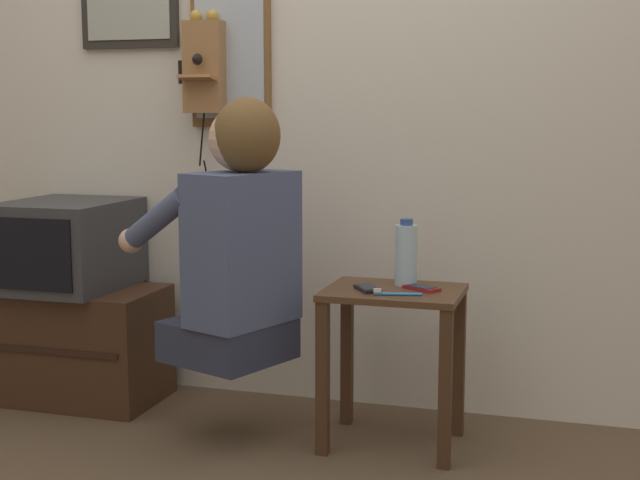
% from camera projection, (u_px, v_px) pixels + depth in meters
% --- Properties ---
extents(wall_back, '(6.80, 0.05, 2.55)m').
position_uv_depth(wall_back, '(330.00, 77.00, 3.41)').
color(wall_back, silver).
rests_on(wall_back, ground_plane).
extents(side_table, '(0.46, 0.36, 0.55)m').
position_uv_depth(side_table, '(393.00, 330.00, 3.03)').
color(side_table, '#51331E').
rests_on(side_table, ground_plane).
extents(person, '(0.63, 0.54, 0.90)m').
position_uv_depth(person, '(236.00, 237.00, 3.01)').
color(person, '#2D3347').
rests_on(person, ground_plane).
extents(tv_stand, '(0.76, 0.41, 0.45)m').
position_uv_depth(tv_stand, '(67.00, 343.00, 3.56)').
color(tv_stand, '#422819').
rests_on(tv_stand, ground_plane).
extents(television, '(0.44, 0.52, 0.34)m').
position_uv_depth(television, '(67.00, 245.00, 3.51)').
color(television, '#38383A').
rests_on(television, tv_stand).
extents(wall_phone_antique, '(0.19, 0.19, 0.77)m').
position_uv_depth(wall_phone_antique, '(205.00, 66.00, 3.46)').
color(wall_phone_antique, '#9E6B3D').
extents(wall_mirror, '(0.32, 0.03, 0.70)m').
position_uv_depth(wall_mirror, '(230.00, 36.00, 3.46)').
color(wall_mirror, brown).
extents(cell_phone_held, '(0.12, 0.14, 0.01)m').
position_uv_depth(cell_phone_held, '(368.00, 289.00, 2.99)').
color(cell_phone_held, black).
rests_on(cell_phone_held, side_table).
extents(cell_phone_spare, '(0.14, 0.12, 0.01)m').
position_uv_depth(cell_phone_spare, '(422.00, 288.00, 3.00)').
color(cell_phone_spare, maroon).
rests_on(cell_phone_spare, side_table).
extents(water_bottle, '(0.08, 0.08, 0.23)m').
position_uv_depth(water_bottle, '(406.00, 254.00, 3.06)').
color(water_bottle, silver).
rests_on(water_bottle, side_table).
extents(toothbrush, '(0.16, 0.04, 0.02)m').
position_uv_depth(toothbrush, '(394.00, 293.00, 2.90)').
color(toothbrush, '#338CD8').
rests_on(toothbrush, side_table).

